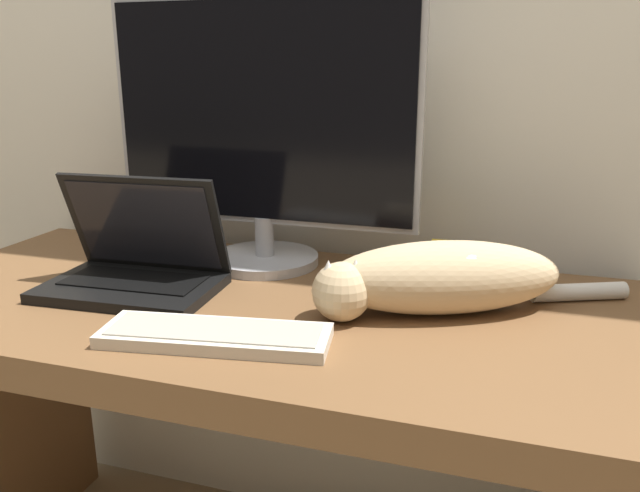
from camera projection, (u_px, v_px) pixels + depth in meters
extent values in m
cube|color=brown|center=(258.00, 315.00, 1.16)|extent=(1.42, 0.66, 0.06)
cylinder|color=#B2B2B7|center=(265.00, 259.00, 1.36)|extent=(0.23, 0.23, 0.02)
cylinder|color=#B2B2B7|center=(264.00, 236.00, 1.34)|extent=(0.04, 0.04, 0.08)
cube|color=#B2B2B7|center=(262.00, 113.00, 1.27)|extent=(0.66, 0.02, 0.46)
cube|color=black|center=(260.00, 113.00, 1.27)|extent=(0.64, 0.01, 0.44)
cube|color=black|center=(131.00, 288.00, 1.18)|extent=(0.33, 0.23, 0.02)
cube|color=black|center=(134.00, 280.00, 1.19)|extent=(0.27, 0.13, 0.00)
cube|color=black|center=(145.00, 224.00, 1.22)|extent=(0.33, 0.10, 0.20)
cube|color=black|center=(144.00, 225.00, 1.21)|extent=(0.29, 0.08, 0.17)
cube|color=beige|center=(215.00, 336.00, 0.97)|extent=(0.37, 0.17, 0.02)
cube|color=#ABA393|center=(215.00, 329.00, 0.97)|extent=(0.34, 0.14, 0.00)
ellipsoid|color=#D1B284|center=(444.00, 277.00, 1.08)|extent=(0.44, 0.30, 0.13)
ellipsoid|color=white|center=(457.00, 257.00, 1.07)|extent=(0.21, 0.17, 0.05)
sphere|color=#D1B284|center=(342.00, 292.00, 1.04)|extent=(0.10, 0.10, 0.10)
cone|color=white|center=(328.00, 269.00, 1.03)|extent=(0.04, 0.04, 0.03)
cone|color=white|center=(355.00, 268.00, 1.04)|extent=(0.04, 0.04, 0.03)
cylinder|color=white|center=(579.00, 292.00, 1.14)|extent=(0.18, 0.10, 0.03)
cube|color=gold|center=(446.00, 260.00, 1.27)|extent=(0.07, 0.07, 0.07)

